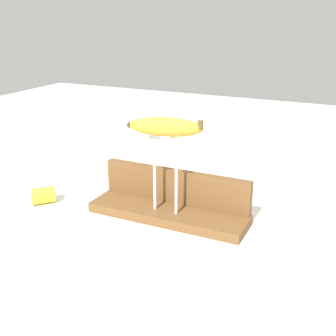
% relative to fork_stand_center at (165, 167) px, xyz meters
% --- Properties ---
extents(ground_plane, '(3.00, 3.00, 0.00)m').
position_rel_fork_stand_center_xyz_m(ground_plane, '(0.00, 0.01, -0.13)').
color(ground_plane, white).
extents(wooden_board, '(0.37, 0.10, 0.02)m').
position_rel_fork_stand_center_xyz_m(wooden_board, '(0.00, 0.01, -0.12)').
color(wooden_board, brown).
rests_on(wooden_board, ground).
extents(board_backstop, '(0.36, 0.02, 0.08)m').
position_rel_fork_stand_center_xyz_m(board_backstop, '(0.00, 0.06, -0.07)').
color(board_backstop, brown).
rests_on(board_backstop, wooden_board).
extents(fork_stand_center, '(0.08, 0.01, 0.18)m').
position_rel_fork_stand_center_xyz_m(fork_stand_center, '(0.00, 0.00, 0.00)').
color(fork_stand_center, silver).
rests_on(fork_stand_center, wooden_board).
extents(banana_raised_center, '(0.17, 0.07, 0.04)m').
position_rel_fork_stand_center_xyz_m(banana_raised_center, '(-0.00, -0.00, 0.09)').
color(banana_raised_center, gold).
rests_on(banana_raised_center, fork_stand_center).
extents(fork_fallen_near, '(0.08, 0.17, 0.01)m').
position_rel_fork_stand_center_xyz_m(fork_fallen_near, '(0.34, 0.18, -0.12)').
color(fork_fallen_near, silver).
rests_on(fork_fallen_near, ground).
extents(banana_chunk_near, '(0.07, 0.07, 0.04)m').
position_rel_fork_stand_center_xyz_m(banana_chunk_near, '(-0.31, -0.04, -0.11)').
color(banana_chunk_near, yellow).
rests_on(banana_chunk_near, ground).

